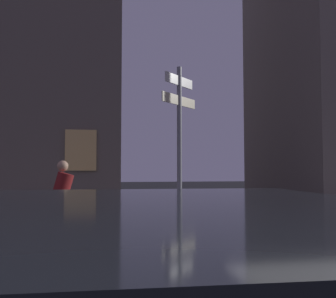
% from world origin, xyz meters
% --- Properties ---
extents(sidewalk_kerb, '(40.00, 3.13, 0.14)m').
position_xyz_m(sidewalk_kerb, '(0.00, 6.31, 0.07)').
color(sidewalk_kerb, gray).
rests_on(sidewalk_kerb, ground_plane).
extents(signpost, '(1.05, 1.05, 3.86)m').
position_xyz_m(signpost, '(-0.98, 5.44, 2.41)').
color(signpost, gray).
rests_on(signpost, sidewalk_kerb).
extents(cyclist, '(1.82, 0.35, 1.61)m').
position_xyz_m(cyclist, '(-3.58, 4.07, 0.75)').
color(cyclist, black).
rests_on(cyclist, ground_plane).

